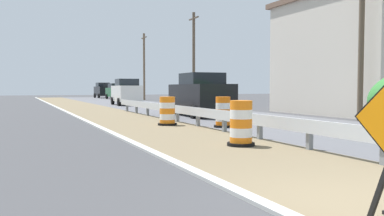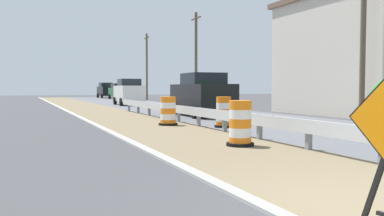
# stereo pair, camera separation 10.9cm
# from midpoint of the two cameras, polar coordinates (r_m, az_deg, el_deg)

# --- Properties ---
(traffic_barrel_nearest) EXTENTS (0.69, 0.69, 1.13)m
(traffic_barrel_nearest) POSITION_cam_midpoint_polar(r_m,az_deg,el_deg) (10.09, 6.61, -2.43)
(traffic_barrel_nearest) COLOR orange
(traffic_barrel_nearest) RESTS_ON ground
(traffic_barrel_close) EXTENTS (0.67, 0.67, 1.12)m
(traffic_barrel_close) POSITION_cam_midpoint_polar(r_m,az_deg,el_deg) (14.74, 4.17, -0.77)
(traffic_barrel_close) COLOR orange
(traffic_barrel_close) RESTS_ON ground
(traffic_barrel_mid) EXTENTS (0.74, 0.74, 1.10)m
(traffic_barrel_mid) POSITION_cam_midpoint_polar(r_m,az_deg,el_deg) (15.56, -3.70, -0.61)
(traffic_barrel_mid) COLOR orange
(traffic_barrel_mid) RESTS_ON ground
(car_lead_near_lane) EXTENTS (2.14, 4.20, 2.18)m
(car_lead_near_lane) POSITION_cam_midpoint_polar(r_m,az_deg,el_deg) (34.14, -9.31, 2.23)
(car_lead_near_lane) COLOR silver
(car_lead_near_lane) RESTS_ON ground
(car_trailing_near_lane) EXTENTS (2.07, 4.28, 2.18)m
(car_trailing_near_lane) POSITION_cam_midpoint_polar(r_m,az_deg,el_deg) (59.38, -12.50, 2.45)
(car_trailing_near_lane) COLOR black
(car_trailing_near_lane) RESTS_ON ground
(car_lead_far_lane) EXTENTS (2.29, 4.58, 2.18)m
(car_lead_far_lane) POSITION_cam_midpoint_polar(r_m,az_deg,el_deg) (20.56, 1.06, 1.89)
(car_lead_far_lane) COLOR black
(car_lead_far_lane) RESTS_ON ground
(car_mid_far_lane) EXTENTS (2.26, 4.37, 2.00)m
(car_mid_far_lane) POSITION_cam_midpoint_polar(r_m,az_deg,el_deg) (52.36, -10.61, 2.33)
(car_mid_far_lane) COLOR #195128
(car_mid_far_lane) RESTS_ON ground
(utility_pole_near) EXTENTS (0.24, 1.80, 9.10)m
(utility_pole_near) POSITION_cam_midpoint_polar(r_m,az_deg,el_deg) (19.29, 22.67, 12.40)
(utility_pole_near) COLOR brown
(utility_pole_near) RESTS_ON ground
(utility_pole_mid) EXTENTS (0.24, 1.80, 7.78)m
(utility_pole_mid) POSITION_cam_midpoint_polar(r_m,az_deg,el_deg) (34.40, 0.15, 7.21)
(utility_pole_mid) COLOR brown
(utility_pole_mid) RESTS_ON ground
(utility_pole_far) EXTENTS (0.24, 1.80, 7.82)m
(utility_pole_far) POSITION_cam_midpoint_polar(r_m,az_deg,el_deg) (48.13, -6.83, 5.97)
(utility_pole_far) COLOR brown
(utility_pole_far) RESTS_ON ground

